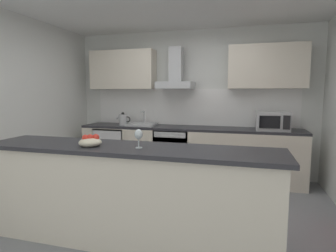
{
  "coord_description": "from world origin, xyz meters",
  "views": [
    {
      "loc": [
        0.96,
        -3.11,
        1.5
      ],
      "look_at": [
        -0.04,
        0.46,
        1.05
      ],
      "focal_mm": 29.83,
      "sensor_mm": 36.0,
      "label": 1
    }
  ],
  "objects": [
    {
      "name": "range_hood",
      "position": [
        -0.24,
        1.7,
        1.79
      ],
      "size": [
        0.62,
        0.45,
        0.72
      ],
      "color": "#B7BABC"
    },
    {
      "name": "wine_glass",
      "position": [
        0.0,
        -0.7,
        1.1
      ],
      "size": [
        0.08,
        0.08,
        0.18
      ],
      "color": "silver",
      "rests_on": "counter_island"
    },
    {
      "name": "counter_back",
      "position": [
        0.0,
        1.59,
        0.45
      ],
      "size": [
        3.8,
        0.6,
        0.9
      ],
      "color": "beige",
      "rests_on": "ground"
    },
    {
      "name": "kettle",
      "position": [
        -1.19,
        1.53,
        1.01
      ],
      "size": [
        0.29,
        0.15,
        0.24
      ],
      "color": "#B7BABC",
      "rests_on": "counter_back"
    },
    {
      "name": "counter_island",
      "position": [
        -0.14,
        -0.66,
        0.5
      ],
      "size": [
        2.96,
        0.64,
        0.98
      ],
      "color": "beige",
      "rests_on": "ground"
    },
    {
      "name": "microwave",
      "position": [
        1.37,
        1.54,
        1.05
      ],
      "size": [
        0.5,
        0.38,
        0.3
      ],
      "color": "#B7BABC",
      "rests_on": "counter_back"
    },
    {
      "name": "oven",
      "position": [
        -0.24,
        1.57,
        0.46
      ],
      "size": [
        0.6,
        0.62,
        0.8
      ],
      "color": "slate",
      "rests_on": "ground"
    },
    {
      "name": "fruit_bowl",
      "position": [
        -0.49,
        -0.74,
        1.02
      ],
      "size": [
        0.22,
        0.22,
        0.13
      ],
      "color": "beige",
      "rests_on": "counter_island"
    },
    {
      "name": "sink",
      "position": [
        -0.84,
        1.58,
        0.93
      ],
      "size": [
        0.5,
        0.4,
        0.26
      ],
      "color": "silver",
      "rests_on": "counter_back"
    },
    {
      "name": "wall_left",
      "position": [
        -2.22,
        0.0,
        1.3
      ],
      "size": [
        0.12,
        4.83,
        2.6
      ],
      "primitive_type": "cube",
      "color": "silver",
      "rests_on": "ground"
    },
    {
      "name": "wall_back",
      "position": [
        0.0,
        1.97,
        1.3
      ],
      "size": [
        5.32,
        0.12,
        2.6
      ],
      "primitive_type": "cube",
      "color": "silver",
      "rests_on": "ground"
    },
    {
      "name": "upper_cabinets",
      "position": [
        0.0,
        1.74,
        1.91
      ],
      "size": [
        3.75,
        0.32,
        0.7
      ],
      "color": "beige"
    },
    {
      "name": "ground",
      "position": [
        0.0,
        0.0,
        -0.01
      ],
      "size": [
        5.32,
        4.83,
        0.02
      ],
      "primitive_type": "cube",
      "color": "gray"
    },
    {
      "name": "refrigerator",
      "position": [
        -1.39,
        1.56,
        0.43
      ],
      "size": [
        0.58,
        0.6,
        0.85
      ],
      "color": "white",
      "rests_on": "ground"
    },
    {
      "name": "backsplash_tile",
      "position": [
        0.0,
        1.9,
        1.23
      ],
      "size": [
        3.67,
        0.02,
        0.66
      ],
      "primitive_type": "cube",
      "color": "white"
    }
  ]
}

